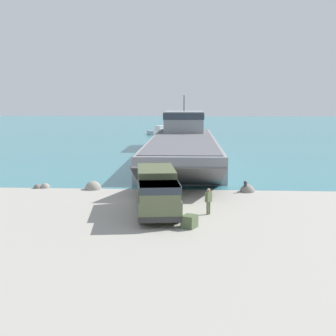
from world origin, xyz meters
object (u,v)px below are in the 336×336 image
Objects in this scene: military_truck at (157,191)px; moored_boat_a at (163,131)px; cargo_crate at (189,221)px; mooring_bollard at (245,186)px; soldier_on_ramp at (208,199)px; landing_craft at (183,140)px.

military_truck reaches higher than moored_boat_a.
cargo_crate is (2.11, -3.33, -1.09)m from military_truck.
cargo_crate is (-4.20, -10.58, -0.14)m from mooring_bollard.
cargo_crate is at bearing -111.67° from mooring_bollard.
moored_boat_a is 63.84m from mooring_bollard.
mooring_bollard is (3.06, 7.40, -0.47)m from soldier_on_ramp.
military_truck is 9.66m from mooring_bollard.
mooring_bollard is (6.32, 7.25, -0.95)m from military_truck.
mooring_bollard is 1.06× the size of cargo_crate.
cargo_crate is at bearing -32.23° from moored_boat_a.
soldier_on_ramp is (2.56, -32.51, -0.99)m from landing_craft.
mooring_bollard reaches higher than cargo_crate.
military_truck reaches higher than cargo_crate.
landing_craft is at bearing -45.23° from soldier_on_ramp.
military_truck is at bearing -92.21° from landing_craft.
moored_boat_a is at bearing -43.23° from soldier_on_ramp.
moored_boat_a is (-4.76, 70.12, -0.83)m from military_truck.
soldier_on_ramp is at bearing -31.07° from moored_boat_a.
moored_boat_a is 7.36× the size of mooring_bollard.
cargo_crate is at bearing 24.58° from military_truck.
mooring_bollard is at bearing 131.11° from military_truck.
landing_craft is at bearing 170.95° from military_truck.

